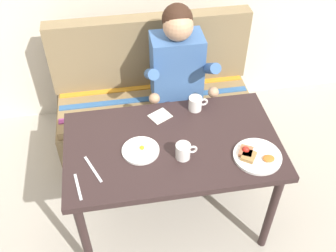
{
  "coord_description": "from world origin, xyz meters",
  "views": [
    {
      "loc": [
        -0.28,
        -1.5,
        2.33
      ],
      "look_at": [
        0.0,
        0.15,
        0.72
      ],
      "focal_mm": 42.44,
      "sensor_mm": 36.0,
      "label": 1
    }
  ],
  "objects_px": {
    "person": "(179,76)",
    "napkin": "(160,116)",
    "plate_eggs": "(141,150)",
    "coffee_mug": "(183,151)",
    "fork": "(78,187)",
    "knife": "(93,169)",
    "coffee_mug_second": "(196,103)",
    "couch": "(155,108)",
    "plate_breakfast": "(256,156)",
    "table": "(172,153)"
  },
  "relations": [
    {
      "from": "coffee_mug_second",
      "to": "knife",
      "type": "distance_m",
      "value": 0.74
    },
    {
      "from": "person",
      "to": "napkin",
      "type": "height_order",
      "value": "person"
    },
    {
      "from": "person",
      "to": "fork",
      "type": "xyz_separation_m",
      "value": [
        -0.66,
        -0.81,
        -0.01
      ]
    },
    {
      "from": "coffee_mug_second",
      "to": "person",
      "type": "bearing_deg",
      "value": 97.31
    },
    {
      "from": "napkin",
      "to": "coffee_mug_second",
      "type": "bearing_deg",
      "value": 8.23
    },
    {
      "from": "plate_breakfast",
      "to": "coffee_mug_second",
      "type": "bearing_deg",
      "value": 118.11
    },
    {
      "from": "coffee_mug",
      "to": "fork",
      "type": "bearing_deg",
      "value": -168.66
    },
    {
      "from": "coffee_mug_second",
      "to": "napkin",
      "type": "bearing_deg",
      "value": -171.77
    },
    {
      "from": "table",
      "to": "plate_breakfast",
      "type": "distance_m",
      "value": 0.47
    },
    {
      "from": "coffee_mug_second",
      "to": "knife",
      "type": "relative_size",
      "value": 0.59
    },
    {
      "from": "person",
      "to": "plate_eggs",
      "type": "relative_size",
      "value": 5.92
    },
    {
      "from": "coffee_mug",
      "to": "knife",
      "type": "relative_size",
      "value": 0.59
    },
    {
      "from": "coffee_mug",
      "to": "fork",
      "type": "relative_size",
      "value": 0.69
    },
    {
      "from": "coffee_mug_second",
      "to": "napkin",
      "type": "xyz_separation_m",
      "value": [
        -0.22,
        -0.03,
        -0.04
      ]
    },
    {
      "from": "person",
      "to": "knife",
      "type": "bearing_deg",
      "value": -129.66
    },
    {
      "from": "plate_eggs",
      "to": "napkin",
      "type": "bearing_deg",
      "value": 60.67
    },
    {
      "from": "coffee_mug_second",
      "to": "fork",
      "type": "height_order",
      "value": "coffee_mug_second"
    },
    {
      "from": "table",
      "to": "plate_breakfast",
      "type": "xyz_separation_m",
      "value": [
        0.42,
        -0.18,
        0.09
      ]
    },
    {
      "from": "napkin",
      "to": "fork",
      "type": "distance_m",
      "value": 0.66
    },
    {
      "from": "table",
      "to": "fork",
      "type": "height_order",
      "value": "fork"
    },
    {
      "from": "plate_breakfast",
      "to": "knife",
      "type": "relative_size",
      "value": 1.3
    },
    {
      "from": "coffee_mug",
      "to": "coffee_mug_second",
      "type": "distance_m",
      "value": 0.4
    },
    {
      "from": "fork",
      "to": "coffee_mug",
      "type": "bearing_deg",
      "value": 1.06
    },
    {
      "from": "napkin",
      "to": "coffee_mug",
      "type": "bearing_deg",
      "value": -77.68
    },
    {
      "from": "couch",
      "to": "fork",
      "type": "bearing_deg",
      "value": -117.76
    },
    {
      "from": "person",
      "to": "napkin",
      "type": "xyz_separation_m",
      "value": [
        -0.18,
        -0.36,
        -0.01
      ]
    },
    {
      "from": "fork",
      "to": "knife",
      "type": "height_order",
      "value": "same"
    },
    {
      "from": "couch",
      "to": "knife",
      "type": "relative_size",
      "value": 7.2
    },
    {
      "from": "fork",
      "to": "table",
      "type": "bearing_deg",
      "value": 12.89
    },
    {
      "from": "person",
      "to": "fork",
      "type": "bearing_deg",
      "value": -129.3
    },
    {
      "from": "plate_breakfast",
      "to": "coffee_mug",
      "type": "height_order",
      "value": "coffee_mug"
    },
    {
      "from": "plate_breakfast",
      "to": "napkin",
      "type": "distance_m",
      "value": 0.61
    },
    {
      "from": "coffee_mug",
      "to": "plate_breakfast",
      "type": "bearing_deg",
      "value": -10.03
    },
    {
      "from": "table",
      "to": "person",
      "type": "bearing_deg",
      "value": 76.16
    },
    {
      "from": "couch",
      "to": "plate_eggs",
      "type": "height_order",
      "value": "couch"
    },
    {
      "from": "plate_eggs",
      "to": "coffee_mug",
      "type": "distance_m",
      "value": 0.24
    },
    {
      "from": "person",
      "to": "knife",
      "type": "xyz_separation_m",
      "value": [
        -0.59,
        -0.71,
        -0.01
      ]
    },
    {
      "from": "plate_breakfast",
      "to": "fork",
      "type": "height_order",
      "value": "plate_breakfast"
    },
    {
      "from": "napkin",
      "to": "knife",
      "type": "bearing_deg",
      "value": -139.55
    },
    {
      "from": "plate_breakfast",
      "to": "napkin",
      "type": "height_order",
      "value": "plate_breakfast"
    },
    {
      "from": "coffee_mug_second",
      "to": "fork",
      "type": "bearing_deg",
      "value": -145.65
    },
    {
      "from": "plate_breakfast",
      "to": "fork",
      "type": "xyz_separation_m",
      "value": [
        -0.94,
        -0.04,
        -0.01
      ]
    },
    {
      "from": "napkin",
      "to": "fork",
      "type": "height_order",
      "value": "napkin"
    },
    {
      "from": "couch",
      "to": "coffee_mug",
      "type": "bearing_deg",
      "value": -87.42
    },
    {
      "from": "plate_eggs",
      "to": "coffee_mug_second",
      "type": "xyz_separation_m",
      "value": [
        0.37,
        0.29,
        0.04
      ]
    },
    {
      "from": "knife",
      "to": "coffee_mug",
      "type": "bearing_deg",
      "value": -22.25
    },
    {
      "from": "plate_eggs",
      "to": "couch",
      "type": "bearing_deg",
      "value": 77.17
    },
    {
      "from": "person",
      "to": "plate_eggs",
      "type": "bearing_deg",
      "value": -117.7
    },
    {
      "from": "plate_breakfast",
      "to": "napkin",
      "type": "xyz_separation_m",
      "value": [
        -0.46,
        0.41,
        -0.01
      ]
    },
    {
      "from": "couch",
      "to": "coffee_mug",
      "type": "height_order",
      "value": "couch"
    }
  ]
}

